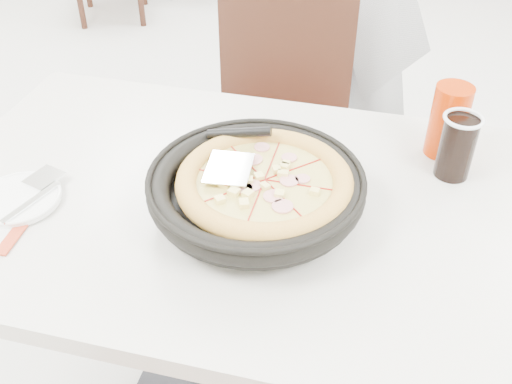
% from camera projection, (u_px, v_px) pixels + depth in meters
% --- Properties ---
extents(floor, '(7.00, 7.00, 0.00)m').
position_uv_depth(floor, '(357.00, 272.00, 2.06)').
color(floor, beige).
rests_on(floor, ground).
extents(main_table, '(1.26, 0.89, 0.75)m').
position_uv_depth(main_table, '(229.00, 317.00, 1.43)').
color(main_table, silver).
rests_on(main_table, floor).
extents(chair_far, '(0.44, 0.44, 0.95)m').
position_uv_depth(chair_far, '(274.00, 142.00, 1.85)').
color(chair_far, black).
rests_on(chair_far, floor).
extents(trivet, '(0.12, 0.12, 0.04)m').
position_uv_depth(trivet, '(258.00, 200.00, 1.16)').
color(trivet, black).
rests_on(trivet, main_table).
extents(pizza_pan, '(0.42, 0.42, 0.01)m').
position_uv_depth(pizza_pan, '(256.00, 195.00, 1.13)').
color(pizza_pan, black).
rests_on(pizza_pan, trivet).
extents(pizza, '(0.30, 0.30, 0.02)m').
position_uv_depth(pizza, '(264.00, 189.00, 1.11)').
color(pizza, '#DAA954').
rests_on(pizza, pizza_pan).
extents(pizza_server, '(0.09, 0.11, 0.00)m').
position_uv_depth(pizza_server, '(229.00, 168.00, 1.11)').
color(pizza_server, white).
rests_on(pizza_server, pizza).
extents(side_plate, '(0.18, 0.18, 0.01)m').
position_uv_depth(side_plate, '(19.00, 199.00, 1.17)').
color(side_plate, white).
rests_on(side_plate, napkin).
extents(fork, '(0.05, 0.14, 0.00)m').
position_uv_depth(fork, '(31.00, 202.00, 1.15)').
color(fork, white).
rests_on(fork, side_plate).
extents(cola_glass, '(0.08, 0.08, 0.13)m').
position_uv_depth(cola_glass, '(457.00, 148.00, 1.21)').
color(cola_glass, black).
rests_on(cola_glass, main_table).
extents(red_cup, '(0.09, 0.09, 0.16)m').
position_uv_depth(red_cup, '(448.00, 121.00, 1.27)').
color(red_cup, '#AE2600').
rests_on(red_cup, main_table).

